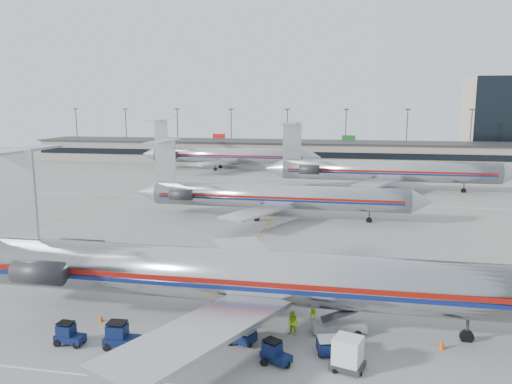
% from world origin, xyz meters
% --- Properties ---
extents(ground, '(260.00, 260.00, 0.00)m').
position_xyz_m(ground, '(0.00, 0.00, 0.00)').
color(ground, gray).
rests_on(ground, ground).
extents(apron_markings, '(160.00, 0.15, 0.02)m').
position_xyz_m(apron_markings, '(0.00, 10.00, 0.01)').
color(apron_markings, silver).
rests_on(apron_markings, ground).
extents(terminal, '(162.00, 17.00, 6.25)m').
position_xyz_m(terminal, '(0.00, 97.97, 3.16)').
color(terminal, gray).
rests_on(terminal, ground).
extents(light_mast_row, '(163.60, 0.40, 15.28)m').
position_xyz_m(light_mast_row, '(0.00, 112.00, 8.58)').
color(light_mast_row, '#38383D').
rests_on(light_mast_row, ground).
extents(jet_foreground, '(49.79, 29.32, 13.03)m').
position_xyz_m(jet_foreground, '(3.57, -8.88, 3.78)').
color(jet_foreground, '#BBBBC0').
rests_on(jet_foreground, ground).
extents(jet_second_row, '(43.27, 25.48, 11.33)m').
position_xyz_m(jet_second_row, '(0.01, 26.66, 3.29)').
color(jet_second_row, '#BBBBC0').
rests_on(jet_second_row, ground).
extents(jet_third_row, '(48.02, 29.54, 13.13)m').
position_xyz_m(jet_third_row, '(17.16, 55.00, 3.81)').
color(jet_third_row, '#BBBBC0').
rests_on(jet_third_row, ground).
extents(jet_back_row, '(46.86, 28.82, 12.81)m').
position_xyz_m(jet_back_row, '(-20.49, 79.41, 3.72)').
color(jet_back_row, '#BBBBC0').
rests_on(jet_back_row, ground).
extents(tug_left, '(2.04, 1.10, 1.62)m').
position_xyz_m(tug_left, '(-7.54, -14.58, 0.74)').
color(tug_left, '#0A153A').
rests_on(tug_left, ground).
extents(tug_center, '(2.38, 1.26, 1.89)m').
position_xyz_m(tug_center, '(-3.80, -14.41, 0.86)').
color(tug_center, '#0A153A').
rests_on(tug_center, ground).
extents(tug_right, '(2.19, 1.83, 1.60)m').
position_xyz_m(tug_right, '(6.79, -14.41, 0.73)').
color(tug_right, '#0A153A').
rests_on(tug_right, ground).
extents(cart_inner, '(2.19, 1.88, 1.05)m').
position_xyz_m(cart_inner, '(4.12, -12.11, 0.56)').
color(cart_inner, '#0A153A').
rests_on(cart_inner, ground).
extents(cart_outer, '(2.29, 1.85, 1.14)m').
position_xyz_m(cart_outer, '(10.40, -12.50, 0.61)').
color(cart_outer, '#0A153A').
rests_on(cart_outer, ground).
extents(uld_container, '(2.38, 2.16, 2.10)m').
position_xyz_m(uld_container, '(11.38, -14.22, 1.06)').
color(uld_container, '#2D2D30').
rests_on(uld_container, ground).
extents(belt_loader, '(4.66, 2.28, 2.38)m').
position_xyz_m(belt_loader, '(10.79, -9.22, 0.64)').
color(belt_loader, gray).
rests_on(belt_loader, ground).
extents(ramp_worker_near, '(0.72, 0.69, 1.66)m').
position_xyz_m(ramp_worker_near, '(8.68, -7.12, 0.83)').
color(ramp_worker_near, '#B0E315').
rests_on(ramp_worker_near, ground).
extents(ramp_worker_far, '(1.06, 0.93, 1.82)m').
position_xyz_m(ramp_worker_far, '(7.49, -10.26, 0.91)').
color(ramp_worker_far, '#A8D313').
rests_on(ramp_worker_far, ground).
extents(cone_right, '(0.55, 0.55, 0.64)m').
position_xyz_m(cone_right, '(17.64, -10.31, 0.32)').
color(cone_right, '#CE4A06').
rests_on(cone_right, ground).
extents(cone_left, '(0.45, 0.45, 0.54)m').
position_xyz_m(cone_left, '(-7.18, -10.72, 0.27)').
color(cone_left, '#CE4A06').
rests_on(cone_left, ground).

